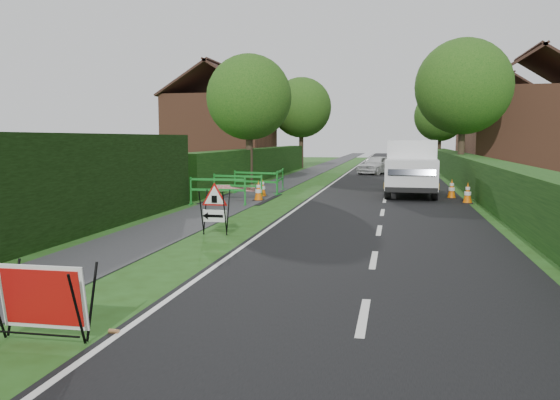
{
  "coord_description": "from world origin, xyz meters",
  "views": [
    {
      "loc": [
        2.87,
        -9.58,
        2.37
      ],
      "look_at": [
        0.24,
        2.85,
        0.94
      ],
      "focal_mm": 35.0,
      "sensor_mm": 36.0,
      "label": 1
    }
  ],
  "objects": [
    {
      "name": "works_van",
      "position": [
        3.53,
        13.8,
        1.22
      ],
      "size": [
        2.12,
        5.11,
        2.3
      ],
      "rotation": [
        0.0,
        0.0,
        -0.02
      ],
      "color": "silver",
      "rests_on": "ground"
    },
    {
      "name": "hedge_west_near",
      "position": [
        -5.0,
        0.0,
        0.0
      ],
      "size": [
        1.1,
        18.0,
        2.5
      ],
      "primitive_type": "cube",
      "color": "black",
      "rests_on": "ground"
    },
    {
      "name": "house_east_b",
      "position": [
        12.0,
        42.0,
        2.9
      ],
      "size": [
        7.5,
        7.4,
        7.88
      ],
      "color": "brown",
      "rests_on": "ground"
    },
    {
      "name": "litter_can",
      "position": [
        -0.44,
        -3.73,
        0.0
      ],
      "size": [
        0.12,
        0.07,
        0.07
      ],
      "primitive_type": "cylinder",
      "rotation": [
        0.0,
        1.57,
        0.0
      ],
      "color": "#BF7F4C",
      "rests_on": "ground"
    },
    {
      "name": "traffic_cone_3",
      "position": [
        -2.22,
        10.53,
        0.39
      ],
      "size": [
        0.38,
        0.38,
        0.79
      ],
      "color": "black",
      "rests_on": "ground"
    },
    {
      "name": "hatchback_car",
      "position": [
        1.64,
        27.57,
        0.62
      ],
      "size": [
        2.77,
        3.94,
        1.24
      ],
      "primitive_type": "imported",
      "rotation": [
        0.0,
        0.0,
        -0.4
      ],
      "color": "silver",
      "rests_on": "ground"
    },
    {
      "name": "tree_fe",
      "position": [
        6.4,
        38.0,
        4.22
      ],
      "size": [
        4.2,
        4.2,
        6.33
      ],
      "color": "#2D2116",
      "rests_on": "ground"
    },
    {
      "name": "ped_barrier_0",
      "position": [
        -3.31,
        8.89,
        0.63
      ],
      "size": [
        2.07,
        0.43,
        1.0
      ],
      "rotation": [
        0.0,
        0.0,
        0.04
      ],
      "color": "#178125",
      "rests_on": "ground"
    },
    {
      "name": "red_rect_sign",
      "position": [
        -1.11,
        -4.13,
        0.52
      ],
      "size": [
        1.1,
        0.67,
        0.91
      ],
      "rotation": [
        0.0,
        0.0,
        0.03
      ],
      "color": "black",
      "rests_on": "ground"
    },
    {
      "name": "redwhite_plank",
      "position": [
        -3.21,
        10.76,
        0.0
      ],
      "size": [
        1.49,
        0.29,
        0.25
      ],
      "primitive_type": "cube",
      "rotation": [
        0.0,
        0.0,
        0.16
      ],
      "color": "red",
      "rests_on": "ground"
    },
    {
      "name": "tree_ne",
      "position": [
        6.4,
        22.0,
        5.17
      ],
      "size": [
        5.2,
        5.2,
        7.79
      ],
      "color": "#2D2116",
      "rests_on": "ground"
    },
    {
      "name": "triangle_sign",
      "position": [
        -1.46,
        2.98,
        0.76
      ],
      "size": [
        0.75,
        0.75,
        1.1
      ],
      "rotation": [
        0.0,
        0.0,
        0.0
      ],
      "color": "black",
      "rests_on": "ground"
    },
    {
      "name": "traffic_cone_1",
      "position": [
        5.08,
        12.88,
        0.39
      ],
      "size": [
        0.38,
        0.38,
        0.79
      ],
      "color": "black",
      "rests_on": "ground"
    },
    {
      "name": "hedge_east",
      "position": [
        6.5,
        16.0,
        0.0
      ],
      "size": [
        1.2,
        50.0,
        1.5
      ],
      "primitive_type": "cube",
      "color": "#14380F",
      "rests_on": "ground"
    },
    {
      "name": "ground",
      "position": [
        0.0,
        0.0,
        0.0
      ],
      "size": [
        120.0,
        120.0,
        0.0
      ],
      "primitive_type": "plane",
      "color": "#244814",
      "rests_on": "ground"
    },
    {
      "name": "hedge_west_far",
      "position": [
        -5.0,
        22.0,
        0.0
      ],
      "size": [
        1.0,
        24.0,
        1.8
      ],
      "primitive_type": "cube",
      "color": "#14380F",
      "rests_on": "ground"
    },
    {
      "name": "traffic_cone_0",
      "position": [
        5.48,
        11.24,
        0.39
      ],
      "size": [
        0.38,
        0.38,
        0.79
      ],
      "color": "black",
      "rests_on": "ground"
    },
    {
      "name": "tree_fw",
      "position": [
        -4.6,
        34.0,
        4.83
      ],
      "size": [
        4.8,
        4.8,
        7.24
      ],
      "color": "#2D2116",
      "rests_on": "ground"
    },
    {
      "name": "house_east_a",
      "position": [
        11.0,
        28.0,
        2.9
      ],
      "size": [
        7.5,
        7.4,
        7.88
      ],
      "color": "brown",
      "rests_on": "ground"
    },
    {
      "name": "traffic_cone_2",
      "position": [
        4.6,
        16.4,
        0.39
      ],
      "size": [
        0.38,
        0.38,
        0.79
      ],
      "color": "black",
      "rests_on": "ground"
    },
    {
      "name": "house_west",
      "position": [
        -10.0,
        30.0,
        2.9
      ],
      "size": [
        7.5,
        7.4,
        7.88
      ],
      "color": "brown",
      "rests_on": "ground"
    },
    {
      "name": "footpath",
      "position": [
        -3.0,
        35.0,
        0.01
      ],
      "size": [
        2.0,
        90.0,
        0.02
      ],
      "primitive_type": "cube",
      "color": "#2D2D30",
      "rests_on": "ground"
    },
    {
      "name": "road_surface",
      "position": [
        2.5,
        35.0,
        0.0
      ],
      "size": [
        6.0,
        90.0,
        0.02
      ],
      "primitive_type": "cube",
      "color": "black",
      "rests_on": "ground"
    },
    {
      "name": "tree_nw",
      "position": [
        -4.6,
        18.0,
        4.48
      ],
      "size": [
        4.4,
        4.4,
        6.7
      ],
      "color": "#2D2116",
      "rests_on": "ground"
    },
    {
      "name": "ped_barrier_3",
      "position": [
        -2.14,
        14.16,
        0.63
      ],
      "size": [
        0.53,
        2.08,
        1.0
      ],
      "rotation": [
        0.0,
        0.0,
        1.66
      ],
      "color": "#178125",
      "rests_on": "ground"
    },
    {
      "name": "ped_barrier_1",
      "position": [
        -3.1,
        10.69,
        0.63
      ],
      "size": [
        2.09,
        0.62,
        1.0
      ],
      "rotation": [
        0.0,
        0.0,
        -0.13
      ],
      "color": "#178125",
      "rests_on": "ground"
    },
    {
      "name": "ped_barrier_2",
      "position": [
        -2.93,
        12.82,
        0.63
      ],
      "size": [
        2.09,
        0.78,
        1.0
      ],
      "rotation": [
        0.0,
        0.0,
        -0.21
      ],
      "color": "#178125",
      "rests_on": "ground"
    },
    {
      "name": "traffic_cone_4",
      "position": [
        -2.43,
        11.95,
        0.39
      ],
      "size": [
        0.38,
        0.38,
        0.79
      ],
      "color": "black",
      "rests_on": "ground"
    }
  ]
}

